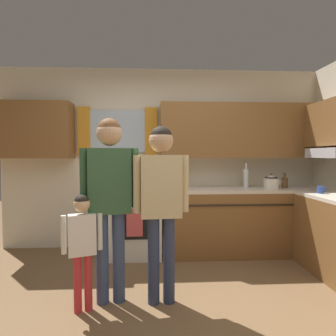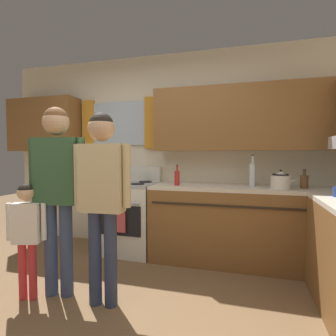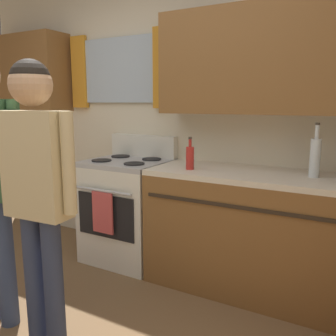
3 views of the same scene
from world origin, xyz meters
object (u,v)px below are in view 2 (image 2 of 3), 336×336
stove_oven (130,216)px  adult_in_plaid (102,185)px  stovetop_kettle (281,180)px  adult_holding_child (57,178)px  small_child (26,227)px  bottle_sauce_red (177,178)px  bottle_tall_clear (252,174)px  bottle_squat_brown (304,181)px

stove_oven → adult_in_plaid: 1.39m
stovetop_kettle → adult_holding_child: (-1.96, -1.05, 0.07)m
stovetop_kettle → small_child: size_ratio=0.27×
adult_holding_child → adult_in_plaid: bearing=-4.4°
bottle_sauce_red → adult_holding_child: bearing=-127.2°
small_child → adult_holding_child: bearing=32.2°
stove_oven → adult_holding_child: 1.35m
bottle_tall_clear → stovetop_kettle: bottle_tall_clear is taller
bottle_squat_brown → bottle_sauce_red: (-1.39, -0.11, 0.02)m
stove_oven → adult_holding_child: adult_holding_child is taller
stove_oven → bottle_squat_brown: (2.06, -0.01, 0.51)m
bottle_squat_brown → adult_in_plaid: 2.14m
adult_holding_child → bottle_tall_clear: bearing=36.3°
stove_oven → bottle_sauce_red: bottle_sauce_red is taller
bottle_sauce_red → small_child: bearing=-130.5°
bottle_tall_clear → small_child: size_ratio=0.36×
bottle_tall_clear → adult_holding_child: bearing=-143.7°
bottle_sauce_red → stovetop_kettle: 1.14m
bottle_squat_brown → stovetop_kettle: size_ratio=0.75×
stovetop_kettle → small_child: (-2.18, -1.19, -0.36)m
stove_oven → adult_holding_child: (-0.16, -1.20, 0.59)m
adult_holding_child → small_child: 0.49m
bottle_tall_clear → small_child: 2.37m
small_child → stove_oven: bearing=74.4°
bottle_sauce_red → small_child: size_ratio=0.24×
bottle_squat_brown → small_child: 2.79m
adult_in_plaid → bottle_squat_brown: bearing=35.0°
bottle_sauce_red → stovetop_kettle: size_ratio=0.90×
adult_holding_child → adult_in_plaid: 0.47m
bottle_squat_brown → stovetop_kettle: stovetop_kettle is taller
bottle_squat_brown → stovetop_kettle: 0.29m
bottle_squat_brown → bottle_tall_clear: size_ratio=0.56×
adult_holding_child → bottle_sauce_red: bearing=52.8°
stovetop_kettle → bottle_tall_clear: bearing=147.3°
adult_holding_child → stove_oven: bearing=82.5°
small_child → stovetop_kettle: bearing=28.6°
stovetop_kettle → adult_in_plaid: adult_in_plaid is taller
stove_oven → bottle_tall_clear: (1.52, 0.03, 0.57)m
bottle_sauce_red → adult_in_plaid: 1.17m
stove_oven → bottle_sauce_red: 0.86m
bottle_squat_brown → bottle_sauce_red: 1.40m
stove_oven → bottle_squat_brown: size_ratio=5.37×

